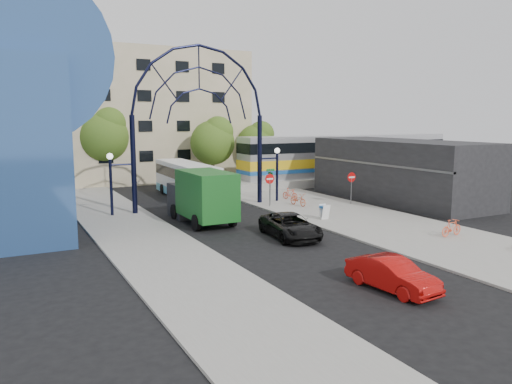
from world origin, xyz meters
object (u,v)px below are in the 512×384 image
street_name_sign (270,179)px  tree_north_a (214,140)px  black_suv (290,226)px  bike_near_b (290,194)px  bike_far_b (452,228)px  tree_north_b (104,134)px  city_bus (186,180)px  do_not_enter_sign (351,180)px  red_sedan (392,274)px  bike_near_a (298,199)px  green_truck (201,197)px  stop_sign (270,182)px  train_car (348,155)px  tree_north_c (257,141)px  sandwich_board (324,210)px  gateway_arch (199,94)px

street_name_sign → tree_north_a: tree_north_a is taller
black_suv → bike_near_b: (6.73, 11.00, -0.10)m
bike_far_b → tree_north_a: bearing=3.1°
tree_north_b → bike_near_b: tree_north_b is taller
city_bus → do_not_enter_sign: bearing=-40.1°
red_sedan → bike_far_b: size_ratio=2.47×
do_not_enter_sign → bike_near_a: (-4.10, 1.25, -1.37)m
green_truck → stop_sign: bearing=21.9°
city_bus → black_suv: (0.40, -16.21, -0.89)m
tree_north_a → bike_near_b: 12.70m
do_not_enter_sign → tree_north_a: tree_north_a is taller
bike_near_b → tree_north_a: bearing=78.8°
street_name_sign → train_car: size_ratio=0.11×
tree_north_c → bike_near_a: size_ratio=3.55×
sandwich_board → bike_near_a: 5.43m
street_name_sign → sandwich_board: bearing=-86.5°
black_suv → train_car: bearing=52.4°
stop_sign → green_truck: size_ratio=0.36×
tree_north_b → tree_north_a: bearing=-21.8°
sandwich_board → gateway_arch: bearing=124.9°
red_sedan → sandwich_board: bearing=60.1°
tree_north_b → black_suv: (5.00, -26.93, -4.58)m
street_name_sign → black_suv: (-4.08, -9.60, -1.44)m
sandwich_board → tree_north_a: size_ratio=0.14×
sandwich_board → train_car: size_ratio=0.04×
bike_near_b → train_car: bearing=13.9°
gateway_arch → red_sedan: (0.06, -20.41, -7.90)m
do_not_enter_sign → stop_sign: bearing=162.1°
red_sedan → bike_far_b: red_sedan is taller
sandwich_board → city_bus: bearing=110.2°
tree_north_a → bike_near_a: tree_north_a is taller
street_name_sign → bike_far_b: 14.59m
city_bus → sandwich_board: bearing=-68.0°
bike_near_a → bike_far_b: bike_far_b is taller
tree_north_a → green_truck: size_ratio=1.02×
street_name_sign → city_bus: size_ratio=0.25×
stop_sign → sandwich_board: bearing=-82.4°
do_not_enter_sign → black_suv: (-9.88, -7.00, -1.29)m
black_suv → red_sedan: size_ratio=1.25×
street_name_sign → city_bus: city_bus is taller
gateway_arch → bike_near_a: 10.88m
bike_near_b → tree_north_c: bearing=53.5°
stop_sign → city_bus: city_bus is taller
tree_north_b → green_truck: (2.07, -20.61, -3.54)m
gateway_arch → sandwich_board: (5.60, -8.02, -7.81)m
do_not_enter_sign → red_sedan: (-10.94, -16.41, -1.32)m
bike_near_a → bike_far_b: 12.81m
red_sedan → bike_near_b: (7.79, 20.41, -0.07)m
street_name_sign → bike_near_a: 2.65m
stop_sign → tree_north_c: 17.68m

